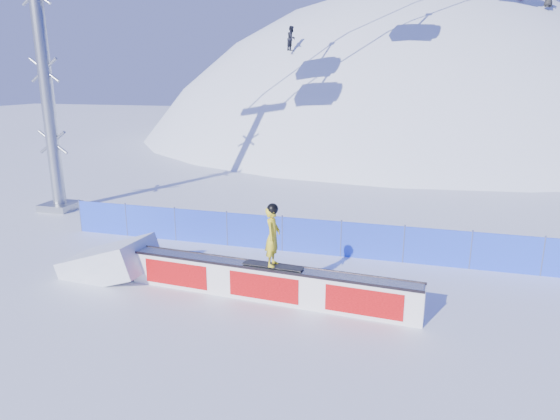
# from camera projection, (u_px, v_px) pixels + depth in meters

# --- Properties ---
(ground) EXTENTS (160.00, 160.00, 0.00)m
(ground) POSITION_uv_depth(u_px,v_px,m) (351.00, 323.00, 12.02)
(ground) COLOR white
(ground) RESTS_ON ground
(snow_hill) EXTENTS (64.00, 64.00, 64.00)m
(snow_hill) POSITION_uv_depth(u_px,v_px,m) (399.00, 296.00, 55.67)
(snow_hill) COLOR white
(snow_hill) RESTS_ON ground
(safety_fence) EXTENTS (22.05, 0.05, 1.30)m
(safety_fence) POSITION_uv_depth(u_px,v_px,m) (372.00, 242.00, 16.04)
(safety_fence) COLOR blue
(safety_fence) RESTS_ON ground
(rail_box) EXTENTS (8.07, 1.12, 0.97)m
(rail_box) POSITION_uv_depth(u_px,v_px,m) (267.00, 283.00, 13.17)
(rail_box) COLOR white
(rail_box) RESTS_ON ground
(snow_ramp) EXTENTS (2.80, 1.86, 1.68)m
(snow_ramp) POSITION_uv_depth(u_px,v_px,m) (111.00, 274.00, 14.96)
(snow_ramp) COLOR white
(snow_ramp) RESTS_ON ground
(snowboarder) EXTENTS (1.64, 0.58, 1.69)m
(snowboarder) POSITION_uv_depth(u_px,v_px,m) (273.00, 236.00, 12.77)
(snowboarder) COLOR black
(snowboarder) RESTS_ON rail_box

